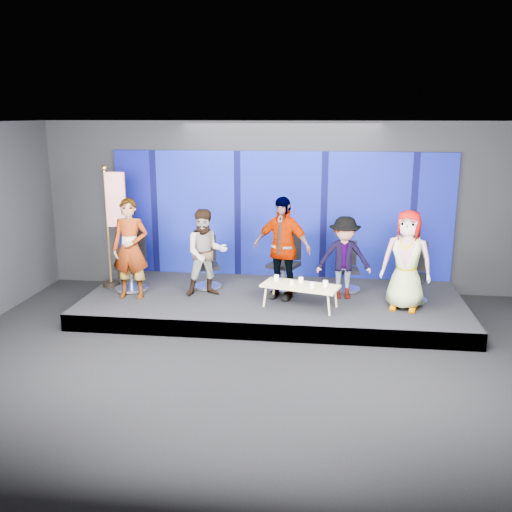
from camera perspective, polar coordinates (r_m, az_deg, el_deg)
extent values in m
plane|color=black|center=(8.54, 0.03, -11.09)|extent=(10.00, 10.00, 0.00)
cube|color=black|center=(11.87, 2.48, 4.90)|extent=(10.00, 0.02, 3.50)
cube|color=black|center=(4.24, -6.98, -12.28)|extent=(10.00, 0.02, 3.50)
cube|color=black|center=(7.74, 0.03, 13.10)|extent=(10.00, 8.00, 0.02)
cube|color=black|center=(10.80, 1.71, -4.77)|extent=(7.00, 3.00, 0.30)
cube|color=#060850|center=(11.84, 2.45, 4.14)|extent=(7.00, 0.08, 2.60)
cylinder|color=silver|center=(11.35, -12.33, -3.19)|extent=(0.65, 0.65, 0.06)
cylinder|color=silver|center=(11.28, -12.39, -1.98)|extent=(0.08, 0.08, 0.43)
cube|color=black|center=(11.23, -12.45, -0.93)|extent=(0.52, 0.52, 0.08)
cube|color=black|center=(11.38, -12.12, 1.13)|extent=(0.47, 0.06, 0.59)
imported|color=black|center=(10.69, -12.46, 0.72)|extent=(0.68, 0.45, 1.86)
cylinder|color=silver|center=(11.27, -4.88, -3.05)|extent=(0.72, 0.72, 0.06)
cylinder|color=silver|center=(11.21, -4.91, -1.98)|extent=(0.07, 0.07, 0.38)
cube|color=black|center=(11.16, -4.93, -1.04)|extent=(0.58, 0.58, 0.07)
cube|color=black|center=(11.31, -5.09, 0.79)|extent=(0.41, 0.18, 0.52)
imported|color=black|center=(10.63, -5.01, 0.32)|extent=(0.95, 0.84, 1.64)
cylinder|color=silver|center=(11.10, 2.74, -3.25)|extent=(0.84, 0.84, 0.07)
cylinder|color=silver|center=(11.03, 2.76, -2.00)|extent=(0.08, 0.08, 0.44)
cube|color=black|center=(10.97, 2.77, -0.90)|extent=(0.67, 0.67, 0.08)
cube|color=black|center=(11.12, 3.35, 1.22)|extent=(0.47, 0.21, 0.60)
imported|color=black|center=(10.43, 2.60, 0.83)|extent=(1.20, 0.81, 1.90)
cylinder|color=silver|center=(11.19, 9.04, -3.31)|extent=(0.58, 0.58, 0.05)
cylinder|color=silver|center=(11.13, 9.08, -2.30)|extent=(0.06, 0.06, 0.36)
cube|color=black|center=(11.09, 9.12, -1.42)|extent=(0.46, 0.46, 0.06)
cube|color=black|center=(11.22, 9.04, 0.31)|extent=(0.39, 0.08, 0.49)
imported|color=black|center=(10.57, 8.79, -0.17)|extent=(1.04, 0.66, 1.53)
cylinder|color=silver|center=(10.80, 15.16, -4.26)|extent=(0.75, 0.75, 0.06)
cylinder|color=silver|center=(10.73, 15.24, -3.07)|extent=(0.07, 0.07, 0.41)
cube|color=black|center=(10.67, 15.31, -2.03)|extent=(0.60, 0.60, 0.07)
cube|color=black|center=(10.82, 15.60, 0.01)|extent=(0.45, 0.17, 0.56)
imported|color=black|center=(10.15, 14.83, -0.42)|extent=(0.97, 0.76, 1.75)
cube|color=tan|center=(10.05, 4.46, -3.01)|extent=(1.43, 0.90, 0.04)
cylinder|color=tan|center=(10.11, 0.89, -4.09)|extent=(0.04, 0.04, 0.37)
cylinder|color=tan|center=(10.50, 1.80, -3.40)|extent=(0.04, 0.04, 0.37)
cylinder|color=tan|center=(9.75, 7.28, -4.88)|extent=(0.04, 0.04, 0.37)
cylinder|color=tan|center=(10.16, 7.96, -4.14)|extent=(0.04, 0.04, 0.37)
cylinder|color=white|center=(10.26, 2.06, -2.20)|extent=(0.09, 0.09, 0.11)
cylinder|color=white|center=(10.00, 3.61, -2.69)|extent=(0.08, 0.08, 0.09)
cylinder|color=white|center=(10.16, 4.51, -2.41)|extent=(0.08, 0.08, 0.10)
cylinder|color=white|center=(9.90, 5.62, -2.90)|extent=(0.08, 0.08, 0.09)
cylinder|color=white|center=(9.98, 6.95, -2.75)|extent=(0.09, 0.09, 0.11)
cylinder|color=black|center=(11.68, -14.27, -2.72)|extent=(0.32, 0.32, 0.10)
cylinder|color=gold|center=(11.41, -14.61, 2.79)|extent=(0.04, 0.04, 2.19)
sphere|color=gold|center=(11.26, -14.97, 8.52)|extent=(0.11, 0.11, 0.11)
cube|color=#AE1513|center=(11.24, -13.85, 5.51)|extent=(0.38, 0.08, 1.05)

